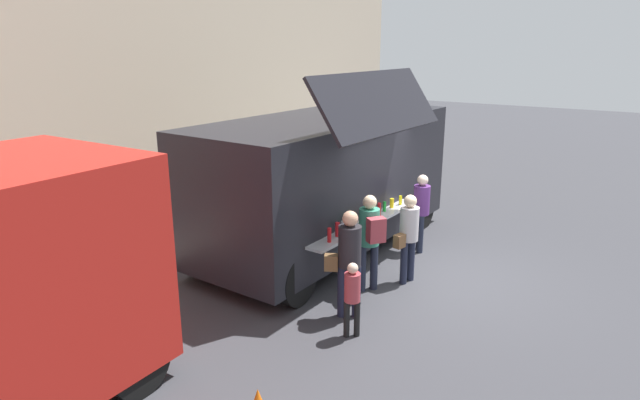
{
  "coord_description": "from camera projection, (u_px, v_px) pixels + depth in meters",
  "views": [
    {
      "loc": [
        -8.96,
        -3.13,
        4.15
      ],
      "look_at": [
        -0.71,
        2.15,
        1.3
      ],
      "focal_mm": 30.31,
      "sensor_mm": 36.0,
      "label": 1
    }
  ],
  "objects": [
    {
      "name": "ground_plane",
      "position": [
        438.0,
        276.0,
        10.03
      ],
      "size": [
        60.0,
        60.0,
        0.0
      ],
      "primitive_type": "plane",
      "color": "#38383D"
    },
    {
      "name": "customer_rear_waiting",
      "position": [
        349.0,
        255.0,
        8.26
      ],
      "size": [
        0.42,
        0.55,
        1.74
      ],
      "rotation": [
        0.0,
        0.0,
        0.49
      ],
      "color": "#1F2138",
      "rests_on": "ground"
    },
    {
      "name": "food_truck_main",
      "position": [
        326.0,
        178.0,
        10.99
      ],
      "size": [
        6.31,
        3.36,
        3.69
      ],
      "rotation": [
        0.0,
        0.0,
        -0.05
      ],
      "color": "black",
      "rests_on": "ground"
    },
    {
      "name": "customer_front_ordering",
      "position": [
        408.0,
        231.0,
        9.5
      ],
      "size": [
        0.54,
        0.33,
        1.63
      ],
      "rotation": [
        0.0,
        0.0,
        1.35
      ],
      "color": "#1F2438",
      "rests_on": "ground"
    },
    {
      "name": "curb_strip",
      "position": [
        79.0,
        284.0,
        9.51
      ],
      "size": [
        28.0,
        1.6,
        0.15
      ],
      "primitive_type": "cube",
      "color": "#9E998E",
      "rests_on": "ground"
    },
    {
      "name": "child_near_queue",
      "position": [
        352.0,
        293.0,
        7.77
      ],
      "size": [
        0.24,
        0.24,
        1.16
      ],
      "rotation": [
        0.0,
        0.0,
        0.67
      ],
      "color": "black",
      "rests_on": "ground"
    },
    {
      "name": "trash_bin",
      "position": [
        336.0,
        172.0,
        15.95
      ],
      "size": [
        0.6,
        0.6,
        0.99
      ],
      "primitive_type": "cylinder",
      "color": "#2E6236",
      "rests_on": "ground"
    },
    {
      "name": "customer_mid_with_backpack",
      "position": [
        370.0,
        234.0,
        9.13
      ],
      "size": [
        0.51,
        0.55,
        1.72
      ],
      "rotation": [
        0.0,
        0.0,
        0.92
      ],
      "color": "#202436",
      "rests_on": "ground"
    },
    {
      "name": "customer_extra_browsing",
      "position": [
        421.0,
        206.0,
        10.97
      ],
      "size": [
        0.33,
        0.33,
        1.62
      ],
      "rotation": [
        0.0,
        0.0,
        2.05
      ],
      "color": "#1E2436",
      "rests_on": "ground"
    }
  ]
}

